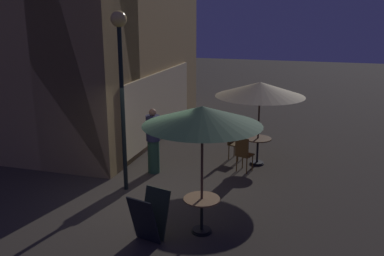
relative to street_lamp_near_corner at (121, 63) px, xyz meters
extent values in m
plane|color=#3A3329|center=(-0.58, -0.91, -3.07)|extent=(60.00, 60.00, 0.00)
cube|color=tan|center=(4.43, 1.70, 1.13)|extent=(7.95, 2.10, 8.40)
cube|color=tan|center=(1.50, 3.73, 1.13)|extent=(2.10, 6.16, 8.40)
cube|color=beige|center=(4.03, 0.61, -1.82)|extent=(5.56, 0.08, 2.10)
cylinder|color=black|center=(0.00, 0.00, -1.11)|extent=(0.10, 0.10, 3.92)
sphere|color=#FCD166|center=(0.00, 0.00, 0.95)|extent=(0.36, 0.36, 0.36)
cube|color=black|center=(-1.89, -1.51, -2.59)|extent=(0.42, 0.61, 0.94)
cube|color=black|center=(-2.24, -1.42, -2.59)|extent=(0.42, 0.61, 0.94)
cylinder|color=black|center=(2.69, -2.80, -3.06)|extent=(0.40, 0.40, 0.03)
cylinder|color=black|center=(2.69, -2.80, -2.70)|extent=(0.06, 0.06, 0.74)
cylinder|color=#52361E|center=(2.69, -2.80, -2.32)|extent=(0.75, 0.75, 0.03)
cylinder|color=black|center=(-1.49, -2.32, -3.06)|extent=(0.40, 0.40, 0.03)
cylinder|color=black|center=(-1.49, -2.32, -2.73)|extent=(0.06, 0.06, 0.68)
cylinder|color=brown|center=(-1.49, -2.32, -2.37)|extent=(0.71, 0.71, 0.03)
cylinder|color=black|center=(2.69, -2.80, -3.04)|extent=(0.36, 0.36, 0.06)
cylinder|color=#453227|center=(2.69, -2.80, -1.93)|extent=(0.05, 0.05, 2.29)
cone|color=tan|center=(2.69, -2.80, -0.92)|extent=(2.44, 2.44, 0.39)
cylinder|color=black|center=(-1.49, -2.32, -3.04)|extent=(0.36, 0.36, 0.06)
cylinder|color=#503627|center=(-1.49, -2.32, -1.83)|extent=(0.05, 0.05, 2.48)
cone|color=#305031|center=(-1.49, -2.32, -0.72)|extent=(2.23, 2.23, 0.36)
cylinder|color=#543B1A|center=(3.01, -2.34, -2.86)|extent=(0.03, 0.03, 0.43)
cylinder|color=#543B1A|center=(2.72, -2.24, -2.86)|extent=(0.03, 0.03, 0.43)
cylinder|color=#543B1A|center=(3.11, -2.05, -2.86)|extent=(0.03, 0.03, 0.43)
cylinder|color=#543B1A|center=(2.82, -1.95, -2.86)|extent=(0.03, 0.03, 0.43)
cube|color=#543B1A|center=(2.92, -2.15, -2.62)|extent=(0.49, 0.49, 0.04)
cube|color=#543B1A|center=(2.97, -1.99, -2.40)|extent=(0.38, 0.17, 0.42)
cylinder|color=brown|center=(2.23, -2.46, -2.85)|extent=(0.03, 0.03, 0.44)
cylinder|color=brown|center=(2.12, -2.75, -2.85)|extent=(0.03, 0.03, 0.44)
cylinder|color=brown|center=(1.94, -2.35, -2.85)|extent=(0.03, 0.03, 0.44)
cylinder|color=brown|center=(1.83, -2.64, -2.85)|extent=(0.03, 0.03, 0.44)
cube|color=brown|center=(2.03, -2.55, -2.61)|extent=(0.50, 0.50, 0.04)
cube|color=brown|center=(1.87, -2.49, -2.35)|extent=(0.17, 0.38, 0.49)
cylinder|color=#274932|center=(1.24, -0.24, -2.62)|extent=(0.31, 0.31, 0.90)
cylinder|color=#2B2B44|center=(1.24, -0.24, -1.84)|extent=(0.37, 0.37, 0.67)
sphere|color=#986B49|center=(1.24, -0.24, -1.41)|extent=(0.19, 0.19, 0.19)
camera|label=1|loc=(-8.76, -4.30, 1.12)|focal=39.90mm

